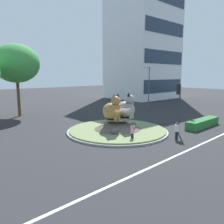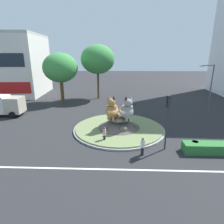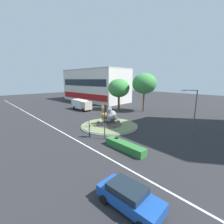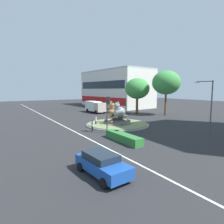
% 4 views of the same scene
% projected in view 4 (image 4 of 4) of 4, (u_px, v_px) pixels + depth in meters
% --- Properties ---
extents(ground_plane, '(160.00, 160.00, 0.00)m').
position_uv_depth(ground_plane, '(118.00, 125.00, 31.44)').
color(ground_plane, '#28282B').
extents(lane_centreline, '(112.00, 0.20, 0.01)m').
position_uv_depth(lane_centreline, '(73.00, 131.00, 27.25)').
color(lane_centreline, silver).
rests_on(lane_centreline, ground).
extents(roundabout_island, '(10.35, 10.35, 1.44)m').
position_uv_depth(roundabout_island, '(118.00, 122.00, 31.38)').
color(roundabout_island, gray).
rests_on(roundabout_island, ground).
extents(cat_statue_tabby, '(1.77, 2.66, 2.63)m').
position_uv_depth(cat_statue_tabby, '(114.00, 110.00, 31.76)').
color(cat_statue_tabby, '#9E703D').
rests_on(cat_statue_tabby, roundabout_island).
extents(cat_statue_grey, '(1.99, 2.88, 2.67)m').
position_uv_depth(cat_statue_grey, '(119.00, 111.00, 30.27)').
color(cat_statue_grey, gray).
rests_on(cat_statue_grey, roundabout_island).
extents(traffic_light_mast, '(0.32, 0.46, 4.96)m').
position_uv_depth(traffic_light_mast, '(108.00, 108.00, 25.16)').
color(traffic_light_mast, '#2D2D33').
rests_on(traffic_light_mast, ground).
extents(shophouse_block, '(27.84, 14.02, 12.32)m').
position_uv_depth(shophouse_block, '(115.00, 89.00, 65.83)').
color(shophouse_block, silver).
rests_on(shophouse_block, ground).
extents(clipped_hedge_strip, '(5.78, 1.20, 0.90)m').
position_uv_depth(clipped_hedge_strip, '(123.00, 138.00, 21.53)').
color(clipped_hedge_strip, '#2D7033').
rests_on(clipped_hedge_strip, ground).
extents(broadleaf_tree_behind_island, '(6.28, 6.28, 10.08)m').
position_uv_depth(broadleaf_tree_behind_island, '(166.00, 83.00, 42.39)').
color(broadleaf_tree_behind_island, brown).
rests_on(broadleaf_tree_behind_island, ground).
extents(second_tree_near_tower, '(5.93, 5.93, 8.62)m').
position_uv_depth(second_tree_near_tower, '(137.00, 89.00, 45.99)').
color(second_tree_near_tower, brown).
rests_on(second_tree_near_tower, ground).
extents(streetlight_arm, '(2.14, 0.71, 7.02)m').
position_uv_depth(streetlight_arm, '(209.00, 104.00, 23.70)').
color(streetlight_arm, '#4C4C51').
rests_on(streetlight_arm, ground).
extents(pedestrian_pink_shirt, '(0.32, 0.32, 1.59)m').
position_uv_depth(pedestrian_pink_shirt, '(96.00, 121.00, 30.75)').
color(pedestrian_pink_shirt, black).
rests_on(pedestrian_pink_shirt, ground).
extents(pedestrian_white_shirt, '(0.35, 0.35, 1.61)m').
position_uv_depth(pedestrian_white_shirt, '(92.00, 125.00, 26.64)').
color(pedestrian_white_shirt, black).
rests_on(pedestrian_white_shirt, ground).
extents(sedan_on_far_lane, '(4.68, 2.39, 1.54)m').
position_uv_depth(sedan_on_far_lane, '(102.00, 164.00, 13.05)').
color(sedan_on_far_lane, '#19479E').
rests_on(sedan_on_far_lane, ground).
extents(delivery_box_truck, '(7.00, 2.76, 2.84)m').
position_uv_depth(delivery_box_truck, '(95.00, 106.00, 47.99)').
color(delivery_box_truck, '#B7AD99').
rests_on(delivery_box_truck, ground).
extents(litter_bin, '(0.56, 0.56, 0.90)m').
position_uv_depth(litter_bin, '(117.00, 134.00, 23.20)').
color(litter_bin, '#2D4233').
rests_on(litter_bin, ground).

